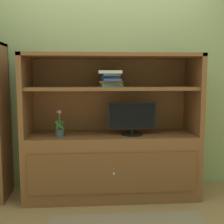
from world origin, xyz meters
name	(u,v)px	position (x,y,z in m)	size (l,w,h in m)	color
ground_plane	(115,211)	(0.00, 0.00, 0.00)	(8.00, 8.00, 0.00)	#99754C
painted_rear_wall	(110,70)	(0.00, 0.75, 1.40)	(6.00, 0.10, 2.80)	#8C9E6B
media_console	(112,151)	(0.00, 0.41, 0.50)	(1.88, 0.60, 1.56)	brown
tv_monitor	(132,118)	(0.22, 0.34, 0.88)	(0.53, 0.24, 0.36)	black
potted_plant	(60,131)	(-0.56, 0.32, 0.76)	(0.10, 0.10, 0.28)	#384C56
magazine_stack	(110,78)	(-0.01, 0.40, 1.31)	(0.26, 0.36, 0.17)	teal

